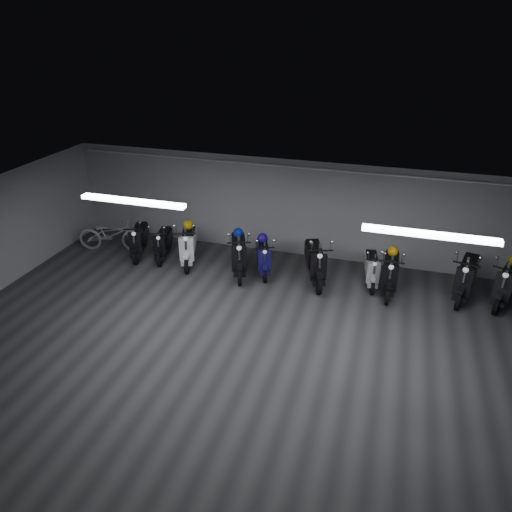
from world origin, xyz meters
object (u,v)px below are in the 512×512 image
(scooter_1, at_px, (163,238))
(helmet_3, at_px, (238,233))
(scooter_3, at_px, (239,248))
(scooter_0, at_px, (138,234))
(bicycle, at_px, (110,231))
(helmet_0, at_px, (262,238))
(scooter_9, at_px, (509,276))
(scooter_8, at_px, (468,270))
(scooter_5, at_px, (316,256))
(helmet_1, at_px, (188,225))
(scooter_4, at_px, (263,252))
(scooter_6, at_px, (372,263))
(scooter_7, at_px, (391,267))
(scooter_2, at_px, (188,239))
(helmet_2, at_px, (393,251))

(scooter_1, bearing_deg, helmet_3, -13.16)
(scooter_1, distance_m, scooter_3, 2.37)
(scooter_0, distance_m, bicycle, 0.95)
(scooter_1, distance_m, helmet_0, 2.91)
(scooter_9, bearing_deg, scooter_8, -158.46)
(scooter_5, relative_size, helmet_1, 7.05)
(scooter_4, relative_size, scooter_6, 1.03)
(scooter_7, bearing_deg, scooter_3, -177.92)
(scooter_2, relative_size, helmet_2, 7.30)
(scooter_8, bearing_deg, bicycle, -165.14)
(scooter_0, bearing_deg, scooter_7, -17.92)
(scooter_6, bearing_deg, scooter_9, -9.29)
(scooter_0, bearing_deg, helmet_3, -16.23)
(scooter_8, distance_m, helmet_0, 5.19)
(scooter_2, bearing_deg, scooter_7, -18.85)
(scooter_7, relative_size, helmet_0, 6.49)
(bicycle, distance_m, helmet_3, 3.97)
(scooter_2, distance_m, scooter_8, 7.27)
(scooter_9, relative_size, helmet_2, 7.38)
(scooter_5, bearing_deg, scooter_3, 164.58)
(scooter_5, bearing_deg, scooter_7, -18.74)
(scooter_8, height_order, helmet_3, scooter_8)
(scooter_0, bearing_deg, scooter_1, -14.05)
(scooter_7, bearing_deg, scooter_6, 152.02)
(scooter_0, relative_size, scooter_7, 0.94)
(scooter_9, height_order, bicycle, scooter_9)
(scooter_8, distance_m, helmet_1, 7.35)
(scooter_2, bearing_deg, scooter_1, 156.84)
(bicycle, relative_size, helmet_3, 7.02)
(helmet_0, distance_m, helmet_3, 0.67)
(scooter_6, xyz_separation_m, scooter_7, (0.46, -0.24, 0.10))
(scooter_5, height_order, bicycle, scooter_5)
(scooter_5, bearing_deg, helmet_0, 149.88)
(scooter_5, distance_m, scooter_8, 3.68)
(scooter_2, xyz_separation_m, scooter_7, (5.47, -0.01, -0.02))
(scooter_2, bearing_deg, helmet_1, 90.00)
(helmet_0, height_order, helmet_2, helmet_2)
(helmet_1, bearing_deg, scooter_5, -4.35)
(scooter_0, bearing_deg, helmet_0, -13.82)
(scooter_2, distance_m, helmet_3, 1.49)
(scooter_7, relative_size, helmet_2, 7.08)
(scooter_3, distance_m, helmet_3, 0.42)
(bicycle, bearing_deg, scooter_8, -100.06)
(bicycle, xyz_separation_m, helmet_1, (2.42, 0.20, 0.40))
(helmet_2, bearing_deg, scooter_8, -0.38)
(scooter_3, relative_size, scooter_4, 1.20)
(scooter_9, height_order, helmet_2, scooter_9)
(scooter_9, bearing_deg, scooter_5, -155.03)
(scooter_8, height_order, bicycle, scooter_8)
(helmet_1, bearing_deg, scooter_8, -0.11)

